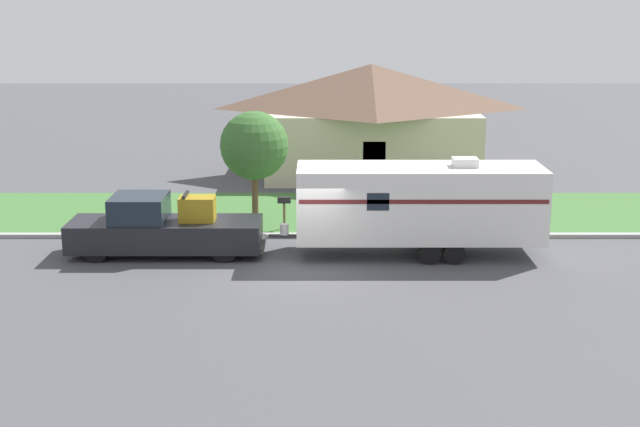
# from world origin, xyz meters

# --- Properties ---
(ground_plane) EXTENTS (120.00, 120.00, 0.00)m
(ground_plane) POSITION_xyz_m (0.00, 0.00, 0.00)
(ground_plane) COLOR #47474C
(curb_strip) EXTENTS (80.00, 0.30, 0.14)m
(curb_strip) POSITION_xyz_m (0.00, 3.75, 0.07)
(curb_strip) COLOR #999993
(curb_strip) RESTS_ON ground_plane
(lawn_strip) EXTENTS (80.00, 7.00, 0.03)m
(lawn_strip) POSITION_xyz_m (0.00, 7.40, 0.01)
(lawn_strip) COLOR #3D6B33
(lawn_strip) RESTS_ON ground_plane
(house_across_street) EXTENTS (10.52, 6.77, 5.24)m
(house_across_street) POSITION_xyz_m (2.88, 15.10, 2.72)
(house_across_street) COLOR beige
(house_across_street) RESTS_ON ground_plane
(pickup_truck) EXTENTS (6.41, 2.04, 2.08)m
(pickup_truck) POSITION_xyz_m (-4.69, 1.62, 0.88)
(pickup_truck) COLOR black
(pickup_truck) RESTS_ON ground_plane
(travel_trailer) EXTENTS (8.95, 2.41, 3.25)m
(travel_trailer) POSITION_xyz_m (3.75, 1.62, 1.77)
(travel_trailer) COLOR black
(travel_trailer) RESTS_ON ground_plane
(mailbox) EXTENTS (0.48, 0.20, 1.22)m
(mailbox) POSITION_xyz_m (-0.82, 4.85, 0.94)
(mailbox) COLOR brown
(mailbox) RESTS_ON ground_plane
(tree_in_yard) EXTENTS (2.53, 2.53, 4.25)m
(tree_in_yard) POSITION_xyz_m (-1.94, 5.69, 2.97)
(tree_in_yard) COLOR brown
(tree_in_yard) RESTS_ON ground_plane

